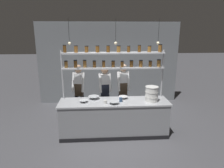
% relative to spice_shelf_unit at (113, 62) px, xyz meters
% --- Properties ---
extents(ground_plane, '(40.00, 40.00, 0.00)m').
position_rel_spice_shelf_unit_xyz_m(ground_plane, '(-0.01, -0.33, -1.88)').
color(ground_plane, '#4C4C51').
extents(back_wall, '(5.21, 0.12, 2.99)m').
position_rel_spice_shelf_unit_xyz_m(back_wall, '(-0.01, 2.28, -0.38)').
color(back_wall, gray).
rests_on(back_wall, ground_plane).
extents(prep_counter, '(2.81, 0.76, 0.92)m').
position_rel_spice_shelf_unit_xyz_m(prep_counter, '(-0.01, -0.33, -1.42)').
color(prep_counter, gray).
rests_on(prep_counter, ground_plane).
extents(spice_shelf_unit, '(2.69, 0.28, 2.33)m').
position_rel_spice_shelf_unit_xyz_m(spice_shelf_unit, '(0.00, 0.00, 0.00)').
color(spice_shelf_unit, '#ADAFB5').
rests_on(spice_shelf_unit, ground_plane).
extents(chef_left, '(0.40, 0.33, 1.74)m').
position_rel_spice_shelf_unit_xyz_m(chef_left, '(-0.97, 0.46, -0.86)').
color(chef_left, black).
rests_on(chef_left, ground_plane).
extents(chef_center, '(0.39, 0.32, 1.70)m').
position_rel_spice_shelf_unit_xyz_m(chef_center, '(-0.22, 0.45, -0.89)').
color(chef_center, black).
rests_on(chef_center, ground_plane).
extents(chef_right, '(0.38, 0.31, 1.75)m').
position_rel_spice_shelf_unit_xyz_m(chef_right, '(0.32, 0.46, -0.86)').
color(chef_right, black).
rests_on(chef_right, ground_plane).
extents(container_stack, '(0.33, 0.33, 0.39)m').
position_rel_spice_shelf_unit_xyz_m(container_stack, '(0.94, -0.39, -0.76)').
color(container_stack, white).
rests_on(container_stack, prep_counter).
extents(prep_bowl_near_left, '(0.22, 0.22, 0.06)m').
position_rel_spice_shelf_unit_xyz_m(prep_bowl_near_left, '(-0.78, -0.36, -0.93)').
color(prep_bowl_near_left, silver).
rests_on(prep_bowl_near_left, prep_counter).
extents(prep_bowl_center_front, '(0.29, 0.29, 0.08)m').
position_rel_spice_shelf_unit_xyz_m(prep_bowl_center_front, '(-0.53, -0.12, -0.92)').
color(prep_bowl_center_front, '#B2B7BC').
rests_on(prep_bowl_center_front, prep_counter).
extents(prep_bowl_center_back, '(0.25, 0.25, 0.07)m').
position_rel_spice_shelf_unit_xyz_m(prep_bowl_center_back, '(-0.03, -0.53, -0.92)').
color(prep_bowl_center_back, '#B2B7BC').
rests_on(prep_bowl_center_back, prep_counter).
extents(prep_bowl_near_right, '(0.24, 0.24, 0.07)m').
position_rel_spice_shelf_unit_xyz_m(prep_bowl_near_right, '(0.25, -0.15, -0.93)').
color(prep_bowl_near_right, white).
rests_on(prep_bowl_near_right, prep_counter).
extents(serving_cup_front, '(0.08, 0.08, 0.11)m').
position_rel_spice_shelf_unit_xyz_m(serving_cup_front, '(0.16, -0.38, -0.90)').
color(serving_cup_front, '#334C70').
rests_on(serving_cup_front, prep_counter).
extents(serving_cup_by_board, '(0.08, 0.08, 0.09)m').
position_rel_spice_shelf_unit_xyz_m(serving_cup_by_board, '(-0.23, -0.50, -0.91)').
color(serving_cup_by_board, silver).
rests_on(serving_cup_by_board, prep_counter).
extents(pendant_light_row, '(2.18, 0.07, 0.60)m').
position_rel_spice_shelf_unit_xyz_m(pendant_light_row, '(0.01, -0.33, 0.53)').
color(pendant_light_row, black).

